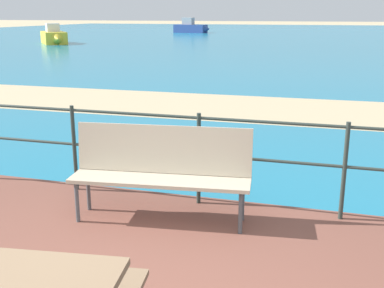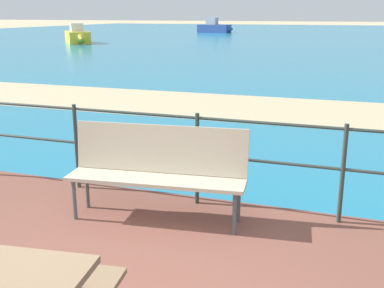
% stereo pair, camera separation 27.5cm
% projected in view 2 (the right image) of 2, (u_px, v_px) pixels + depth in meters
% --- Properties ---
extents(sea_water, '(90.00, 90.00, 0.01)m').
position_uv_depth(sea_water, '(342.00, 38.00, 39.35)').
color(sea_water, teal).
rests_on(sea_water, ground).
extents(beach_strip, '(54.02, 3.51, 0.01)m').
position_uv_depth(beach_strip, '(281.00, 110.00, 10.36)').
color(beach_strip, tan).
rests_on(beach_strip, ground).
extents(park_bench, '(1.79, 0.63, 0.93)m').
position_uv_depth(park_bench, '(158.00, 165.00, 4.67)').
color(park_bench, '#BCAD93').
rests_on(park_bench, patio_paving).
extents(railing_fence, '(5.94, 0.04, 0.99)m').
position_uv_depth(railing_fence, '(197.00, 147.00, 4.99)').
color(railing_fence, '#2D3833').
rests_on(railing_fence, patio_paving).
extents(boat_mid, '(4.00, 1.82, 1.56)m').
position_uv_depth(boat_mid, '(215.00, 28.00, 49.90)').
color(boat_mid, '#2D478C').
rests_on(boat_mid, sea_water).
extents(boat_far, '(3.21, 3.60, 1.35)m').
position_uv_depth(boat_far, '(78.00, 36.00, 32.77)').
color(boat_far, yellow).
rests_on(boat_far, sea_water).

